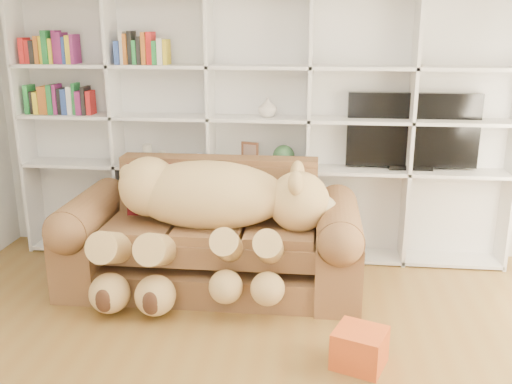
# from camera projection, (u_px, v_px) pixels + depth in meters

# --- Properties ---
(wall_back) EXTENTS (5.00, 0.02, 2.70)m
(wall_back) POSITION_uv_depth(u_px,v_px,m) (262.00, 110.00, 5.24)
(wall_back) COLOR silver
(wall_back) RESTS_ON floor
(bookshelf) EXTENTS (4.43, 0.35, 2.40)m
(bookshelf) POSITION_uv_depth(u_px,v_px,m) (234.00, 116.00, 5.15)
(bookshelf) COLOR silver
(bookshelf) RESTS_ON floor
(sofa) EXTENTS (2.40, 1.04, 1.01)m
(sofa) POSITION_uv_depth(u_px,v_px,m) (213.00, 241.00, 4.72)
(sofa) COLOR brown
(sofa) RESTS_ON floor
(teddy_bear) EXTENTS (1.84, 1.00, 1.07)m
(teddy_bear) POSITION_uv_depth(u_px,v_px,m) (207.00, 211.00, 4.44)
(teddy_bear) COLOR tan
(teddy_bear) RESTS_ON sofa
(throw_pillow) EXTENTS (0.49, 0.31, 0.49)m
(throw_pillow) POSITION_uv_depth(u_px,v_px,m) (156.00, 191.00, 4.83)
(throw_pillow) COLOR #550E1B
(throw_pillow) RESTS_ON sofa
(gift_box) EXTENTS (0.39, 0.38, 0.25)m
(gift_box) POSITION_uv_depth(u_px,v_px,m) (360.00, 348.00, 3.62)
(gift_box) COLOR #CD4E1B
(gift_box) RESTS_ON floor
(tv) EXTENTS (1.14, 0.18, 0.67)m
(tv) POSITION_uv_depth(u_px,v_px,m) (412.00, 132.00, 5.01)
(tv) COLOR black
(tv) RESTS_ON bookshelf
(picture_frame) EXTENTS (0.17, 0.08, 0.21)m
(picture_frame) POSITION_uv_depth(u_px,v_px,m) (250.00, 153.00, 5.17)
(picture_frame) COLOR brown
(picture_frame) RESTS_ON bookshelf
(green_vase) EXTENTS (0.20, 0.20, 0.20)m
(green_vase) POSITION_uv_depth(u_px,v_px,m) (284.00, 156.00, 5.14)
(green_vase) COLOR #305D35
(green_vase) RESTS_ON bookshelf
(figurine_tall) EXTENTS (0.11, 0.11, 0.18)m
(figurine_tall) POSITION_uv_depth(u_px,v_px,m) (148.00, 154.00, 5.27)
(figurine_tall) COLOR beige
(figurine_tall) RESTS_ON bookshelf
(figurine_short) EXTENTS (0.07, 0.07, 0.12)m
(figurine_short) POSITION_uv_depth(u_px,v_px,m) (162.00, 157.00, 5.27)
(figurine_short) COLOR beige
(figurine_short) RESTS_ON bookshelf
(snow_globe) EXTENTS (0.11, 0.11, 0.11)m
(snow_globe) POSITION_uv_depth(u_px,v_px,m) (200.00, 158.00, 5.23)
(snow_globe) COLOR silver
(snow_globe) RESTS_ON bookshelf
(shelf_vase) EXTENTS (0.20, 0.20, 0.17)m
(shelf_vase) POSITION_uv_depth(u_px,v_px,m) (268.00, 107.00, 5.03)
(shelf_vase) COLOR beige
(shelf_vase) RESTS_ON bookshelf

